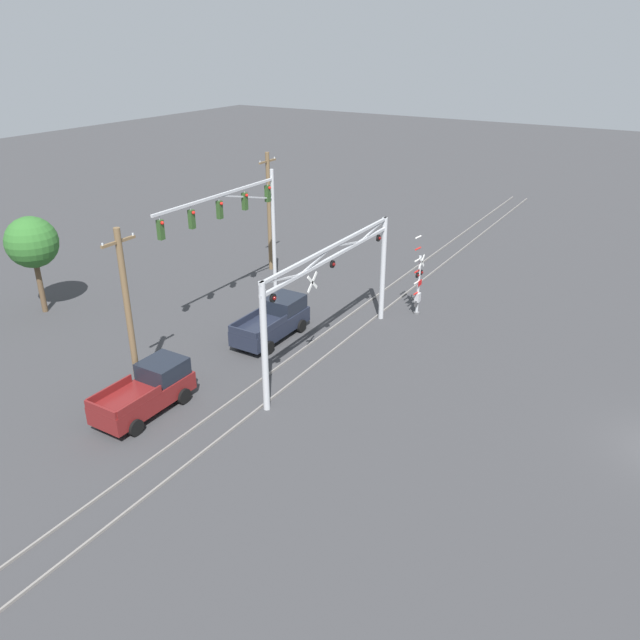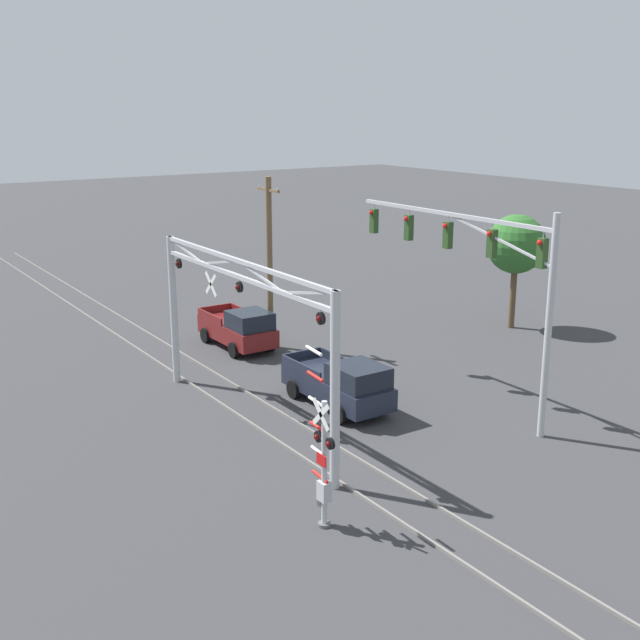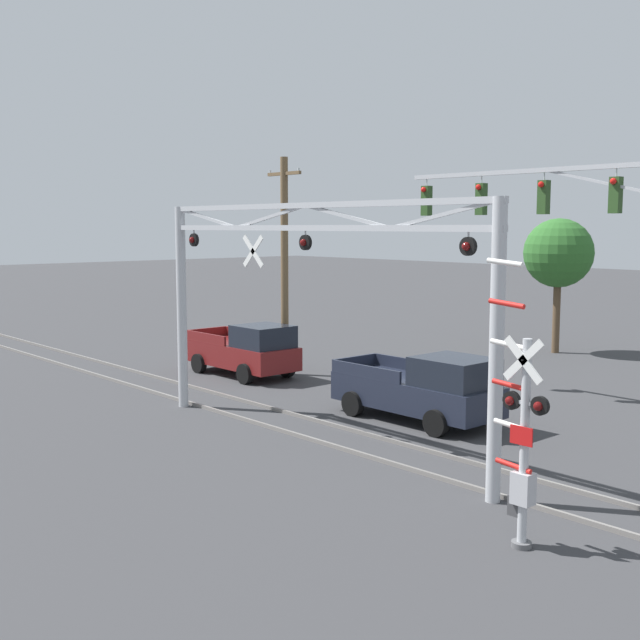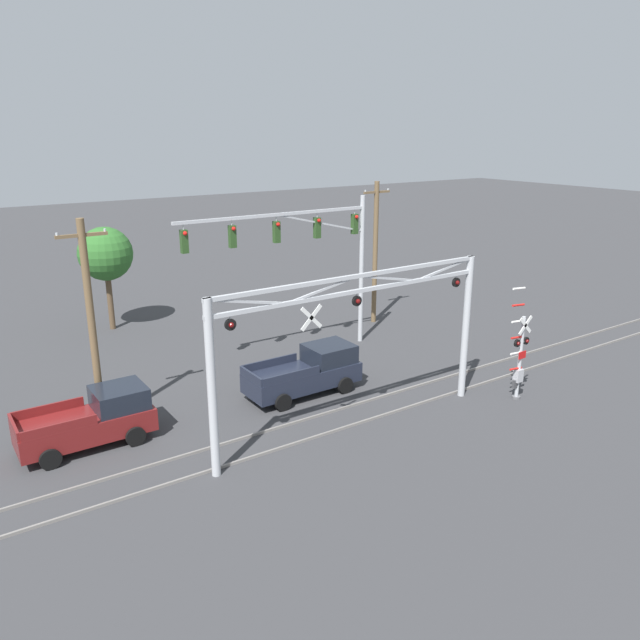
{
  "view_description": "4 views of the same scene",
  "coord_description": "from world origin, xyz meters",
  "px_view_note": "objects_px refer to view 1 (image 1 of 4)",
  "views": [
    {
      "loc": [
        -24.81,
        1.55,
        15.24
      ],
      "look_at": [
        -1.99,
        15.41,
        3.02
      ],
      "focal_mm": 35.0,
      "sensor_mm": 36.0,
      "label": 1
    },
    {
      "loc": [
        23.8,
        3.31,
        11.16
      ],
      "look_at": [
        0.59,
        18.83,
        3.64
      ],
      "focal_mm": 45.0,
      "sensor_mm": 36.0,
      "label": 2
    },
    {
      "loc": [
        15.06,
        2.9,
        5.52
      ],
      "look_at": [
        0.47,
        15.97,
        3.22
      ],
      "focal_mm": 45.0,
      "sensor_mm": 36.0,
      "label": 3
    },
    {
      "loc": [
        -13.16,
        -1.17,
        11.04
      ],
      "look_at": [
        0.44,
        18.9,
        3.56
      ],
      "focal_mm": 35.0,
      "sensor_mm": 36.0,
      "label": 4
    }
  ],
  "objects_px": {
    "utility_pole_right": "(269,211)",
    "background_tree_beyond_span": "(32,243)",
    "pickup_truck_following": "(148,391)",
    "utility_pole_left": "(128,313)",
    "crossing_gantry": "(332,286)",
    "pickup_truck_lead": "(274,320)",
    "crossing_signal_mast": "(418,285)",
    "traffic_signal_span": "(244,216)"
  },
  "relations": [
    {
      "from": "utility_pole_right",
      "to": "background_tree_beyond_span",
      "type": "bearing_deg",
      "value": 151.07
    },
    {
      "from": "pickup_truck_following",
      "to": "utility_pole_left",
      "type": "bearing_deg",
      "value": 64.42
    },
    {
      "from": "crossing_gantry",
      "to": "pickup_truck_lead",
      "type": "relative_size",
      "value": 2.34
    },
    {
      "from": "pickup_truck_lead",
      "to": "pickup_truck_following",
      "type": "height_order",
      "value": "same"
    },
    {
      "from": "pickup_truck_following",
      "to": "utility_pole_right",
      "type": "relative_size",
      "value": 0.57
    },
    {
      "from": "utility_pole_right",
      "to": "pickup_truck_lead",
      "type": "bearing_deg",
      "value": -143.64
    },
    {
      "from": "crossing_signal_mast",
      "to": "background_tree_beyond_span",
      "type": "height_order",
      "value": "background_tree_beyond_span"
    },
    {
      "from": "pickup_truck_following",
      "to": "utility_pole_right",
      "type": "height_order",
      "value": "utility_pole_right"
    },
    {
      "from": "utility_pole_right",
      "to": "background_tree_beyond_span",
      "type": "height_order",
      "value": "utility_pole_right"
    },
    {
      "from": "traffic_signal_span",
      "to": "utility_pole_left",
      "type": "bearing_deg",
      "value": -168.2
    },
    {
      "from": "crossing_signal_mast",
      "to": "traffic_signal_span",
      "type": "xyz_separation_m",
      "value": [
        -3.81,
        9.71,
        3.7
      ]
    },
    {
      "from": "pickup_truck_lead",
      "to": "utility_pole_right",
      "type": "relative_size",
      "value": 0.62
    },
    {
      "from": "crossing_gantry",
      "to": "traffic_signal_span",
      "type": "xyz_separation_m",
      "value": [
        3.62,
        8.16,
        1.54
      ]
    },
    {
      "from": "crossing_gantry",
      "to": "pickup_truck_following",
      "type": "height_order",
      "value": "crossing_gantry"
    },
    {
      "from": "pickup_truck_lead",
      "to": "utility_pole_right",
      "type": "xyz_separation_m",
      "value": [
        8.88,
        6.54,
        3.28
      ]
    },
    {
      "from": "crossing_gantry",
      "to": "traffic_signal_span",
      "type": "distance_m",
      "value": 9.06
    },
    {
      "from": "pickup_truck_lead",
      "to": "utility_pole_left",
      "type": "bearing_deg",
      "value": 167.83
    },
    {
      "from": "utility_pole_right",
      "to": "crossing_signal_mast",
      "type": "bearing_deg",
      "value": -99.13
    },
    {
      "from": "pickup_truck_following",
      "to": "pickup_truck_lead",
      "type": "bearing_deg",
      "value": -3.08
    },
    {
      "from": "crossing_gantry",
      "to": "background_tree_beyond_span",
      "type": "distance_m",
      "value": 18.26
    },
    {
      "from": "crossing_signal_mast",
      "to": "background_tree_beyond_span",
      "type": "xyz_separation_m",
      "value": [
        -11.33,
        19.38,
        2.5
      ]
    },
    {
      "from": "crossing_gantry",
      "to": "utility_pole_left",
      "type": "xyz_separation_m",
      "value": [
        -7.85,
        5.77,
        0.16
      ]
    },
    {
      "from": "crossing_gantry",
      "to": "traffic_signal_span",
      "type": "height_order",
      "value": "traffic_signal_span"
    },
    {
      "from": "crossing_signal_mast",
      "to": "pickup_truck_lead",
      "type": "xyz_separation_m",
      "value": [
        -6.94,
        5.51,
        -0.86
      ]
    },
    {
      "from": "crossing_gantry",
      "to": "crossing_signal_mast",
      "type": "xyz_separation_m",
      "value": [
        7.44,
        -1.54,
        -2.17
      ]
    },
    {
      "from": "utility_pole_right",
      "to": "crossing_gantry",
      "type": "bearing_deg",
      "value": -131.75
    },
    {
      "from": "background_tree_beyond_span",
      "to": "utility_pole_right",
      "type": "bearing_deg",
      "value": -28.93
    },
    {
      "from": "pickup_truck_lead",
      "to": "background_tree_beyond_span",
      "type": "height_order",
      "value": "background_tree_beyond_span"
    },
    {
      "from": "pickup_truck_following",
      "to": "utility_pole_left",
      "type": "height_order",
      "value": "utility_pole_left"
    },
    {
      "from": "crossing_gantry",
      "to": "pickup_truck_lead",
      "type": "xyz_separation_m",
      "value": [
        0.49,
        3.97,
        -3.03
      ]
    },
    {
      "from": "traffic_signal_span",
      "to": "utility_pole_right",
      "type": "distance_m",
      "value": 6.34
    },
    {
      "from": "utility_pole_right",
      "to": "background_tree_beyond_span",
      "type": "xyz_separation_m",
      "value": [
        -13.27,
        7.33,
        0.08
      ]
    },
    {
      "from": "traffic_signal_span",
      "to": "background_tree_beyond_span",
      "type": "relative_size",
      "value": 1.76
    },
    {
      "from": "utility_pole_left",
      "to": "utility_pole_right",
      "type": "distance_m",
      "value": 17.86
    },
    {
      "from": "pickup_truck_lead",
      "to": "background_tree_beyond_span",
      "type": "relative_size",
      "value": 0.86
    },
    {
      "from": "crossing_signal_mast",
      "to": "background_tree_beyond_span",
      "type": "relative_size",
      "value": 0.85
    },
    {
      "from": "crossing_signal_mast",
      "to": "utility_pole_right",
      "type": "height_order",
      "value": "utility_pole_right"
    },
    {
      "from": "utility_pole_left",
      "to": "pickup_truck_lead",
      "type": "bearing_deg",
      "value": -12.17
    },
    {
      "from": "pickup_truck_following",
      "to": "background_tree_beyond_span",
      "type": "relative_size",
      "value": 0.8
    },
    {
      "from": "pickup_truck_following",
      "to": "background_tree_beyond_span",
      "type": "distance_m",
      "value": 14.54
    },
    {
      "from": "crossing_signal_mast",
      "to": "utility_pole_right",
      "type": "distance_m",
      "value": 12.44
    },
    {
      "from": "pickup_truck_lead",
      "to": "pickup_truck_following",
      "type": "relative_size",
      "value": 1.08
    }
  ]
}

